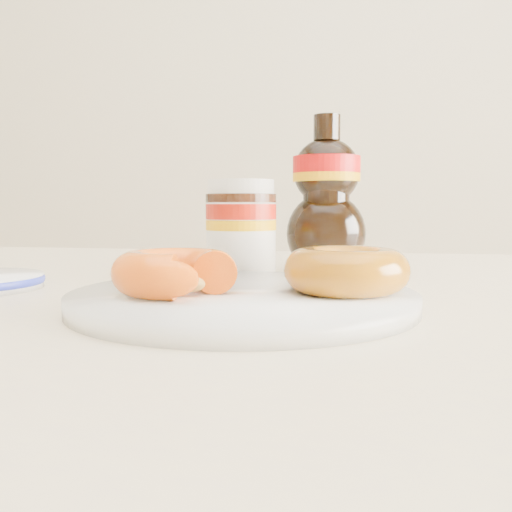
% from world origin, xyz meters
% --- Properties ---
extents(dining_table, '(1.40, 0.90, 0.75)m').
position_xyz_m(dining_table, '(0.00, 0.10, 0.67)').
color(dining_table, beige).
rests_on(dining_table, ground).
extents(plate, '(0.26, 0.26, 0.01)m').
position_xyz_m(plate, '(0.07, 0.00, 0.76)').
color(plate, white).
rests_on(plate, dining_table).
extents(donut_bitten, '(0.10, 0.10, 0.03)m').
position_xyz_m(donut_bitten, '(0.02, -0.02, 0.78)').
color(donut_bitten, orange).
rests_on(donut_bitten, plate).
extents(donut_whole, '(0.12, 0.12, 0.03)m').
position_xyz_m(donut_whole, '(0.15, 0.01, 0.78)').
color(donut_whole, '#915909').
rests_on(donut_whole, plate).
extents(nutella_jar, '(0.07, 0.07, 0.10)m').
position_xyz_m(nutella_jar, '(0.03, 0.17, 0.81)').
color(nutella_jar, white).
rests_on(nutella_jar, dining_table).
extents(syrup_bottle, '(0.10, 0.09, 0.18)m').
position_xyz_m(syrup_bottle, '(0.11, 0.27, 0.84)').
color(syrup_bottle, black).
rests_on(syrup_bottle, dining_table).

